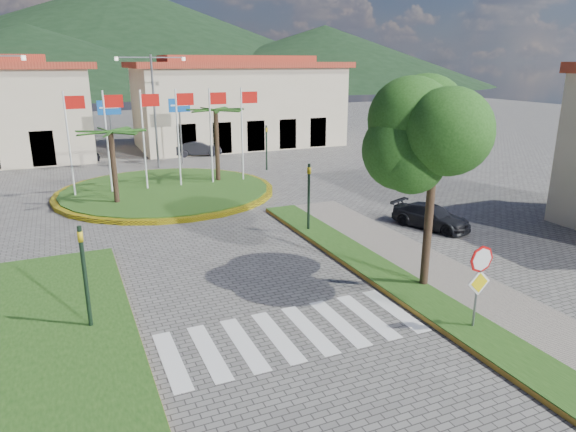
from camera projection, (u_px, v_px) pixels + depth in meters
name	position (u px, v px, depth m)	size (l,w,h in m)	color
ground	(364.00, 418.00, 11.23)	(160.00, 160.00, 0.00)	#5B5956
sidewalk_right	(501.00, 321.00, 15.29)	(4.00, 28.00, 0.15)	gray
verge_right	(470.00, 329.00, 14.82)	(1.60, 28.00, 0.18)	#1C4413
median_left	(42.00, 346.00, 13.94)	(5.00, 14.00, 0.18)	#1C4413
crosswalk	(290.00, 333.00, 14.73)	(8.00, 3.00, 0.01)	silver
roundabout_island	(166.00, 190.00, 30.45)	(12.70, 12.70, 6.00)	yellow
stop_sign	(479.00, 274.00, 14.33)	(0.80, 0.11, 2.65)	slate
deciduous_tree	(435.00, 138.00, 16.25)	(3.60, 3.60, 6.80)	black
traffic_light_left	(84.00, 269.00, 14.35)	(0.15, 0.18, 3.20)	black
traffic_light_right	(309.00, 191.00, 22.92)	(0.15, 0.18, 3.20)	black
traffic_light_far	(266.00, 143.00, 36.54)	(0.18, 0.15, 3.20)	black
direction_sign_west	(110.00, 120.00, 36.56)	(1.60, 0.14, 5.20)	slate
direction_sign_east	(180.00, 117.00, 38.49)	(1.60, 0.14, 5.20)	slate
street_lamp_centre	(154.00, 106.00, 36.59)	(4.80, 0.16, 8.00)	slate
building_right	(238.00, 103.00, 47.26)	(19.08, 9.54, 8.05)	beige
hill_far_mid	(122.00, 36.00, 152.83)	(180.00, 180.00, 30.00)	black
hill_far_east	(325.00, 57.00, 154.00)	(120.00, 120.00, 18.00)	black
hill_near_back	(29.00, 60.00, 118.88)	(110.00, 110.00, 16.00)	black
car_dark_a	(75.00, 155.00, 39.37)	(1.45, 3.60, 1.23)	black
car_dark_b	(198.00, 148.00, 42.54)	(1.33, 3.81, 1.26)	black
car_side_right	(431.00, 216.00, 24.03)	(1.53, 3.76, 1.09)	black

